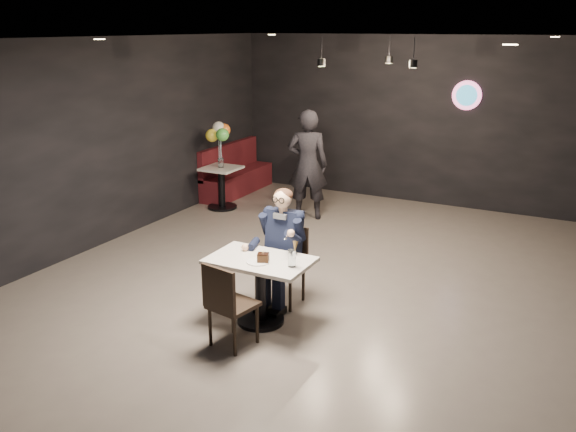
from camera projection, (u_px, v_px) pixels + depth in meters
The scene contains 17 objects.
floor at pixel (312, 289), 7.60m from camera, with size 9.00×9.00×0.00m, color slate.
wall_sign at pixel (467, 95), 10.43m from camera, with size 0.50×0.06×0.50m, color pink, non-canonical shape.
pendant_lights at pixel (376, 45), 8.43m from camera, with size 1.40×1.20×0.36m, color black.
main_table at pixel (260, 291), 6.65m from camera, with size 1.10×0.70×0.75m, color white.
chair_far at pixel (284, 267), 7.09m from camera, with size 0.42×0.46×0.92m, color black.
chair_near at pixel (233, 303), 6.16m from camera, with size 0.42×0.46×0.92m, color black.
seated_man at pixel (284, 246), 7.01m from camera, with size 0.60×0.80×1.44m, color black.
dessert_plate at pixel (258, 262), 6.43m from camera, with size 0.25×0.25×0.01m, color white.
cake_slice at pixel (263, 258), 6.42m from camera, with size 0.12×0.10×0.08m, color black.
mint_leaf at pixel (260, 254), 6.40m from camera, with size 0.07×0.04×0.01m, color #2B7D29.
sundae_glass at pixel (292, 258), 6.30m from camera, with size 0.08×0.08×0.18m, color silver.
wafer_cone at pixel (295, 247), 6.20m from camera, with size 0.06×0.06×0.12m, color #B48B49.
booth_bench at pixel (237, 169), 11.82m from camera, with size 0.48×1.93×0.96m, color #470F10.
side_table at pixel (222, 187), 10.87m from camera, with size 0.61×0.61×0.76m, color white.
balloon_vase at pixel (221, 163), 10.73m from camera, with size 0.11×0.11×0.16m, color silver.
balloon_bunch at pixel (220, 140), 10.61m from camera, with size 0.41×0.41×0.68m, color yellow.
passerby at pixel (308, 165), 10.15m from camera, with size 0.67×0.44×1.85m, color black.
Camera 1 is at (2.96, -6.33, 3.14)m, focal length 38.00 mm.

